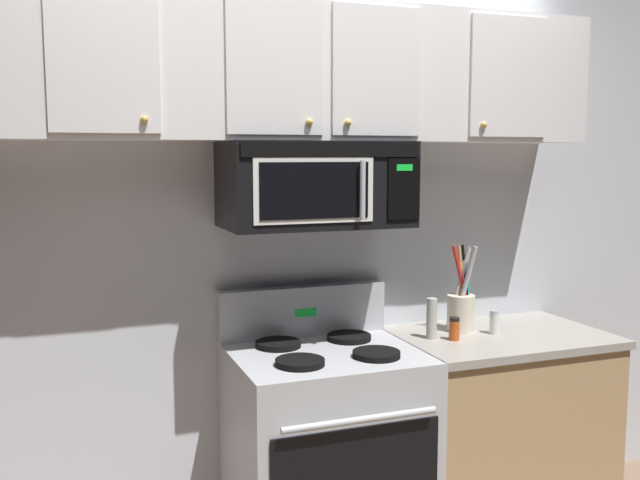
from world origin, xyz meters
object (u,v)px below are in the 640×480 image
object	(u,v)px
salt_shaker	(494,322)
pepper_mill	(432,318)
stove_range	(326,453)
spice_jar	(454,329)
over_range_microwave	(316,184)
utensil_crock_cream	(461,307)

from	to	relation	value
salt_shaker	pepper_mill	xyz separation A→B (m)	(-0.30, 0.03, 0.04)
stove_range	salt_shaker	xyz separation A→B (m)	(0.81, 0.01, 0.48)
spice_jar	over_range_microwave	bearing A→B (deg)	166.39
over_range_microwave	salt_shaker	world-z (taller)	over_range_microwave
over_range_microwave	stove_range	bearing A→B (deg)	-89.86
over_range_microwave	pepper_mill	distance (m)	0.78
stove_range	salt_shaker	bearing A→B (deg)	0.43
stove_range	utensil_crock_cream	distance (m)	0.89
stove_range	pepper_mill	bearing A→B (deg)	3.75
stove_range	salt_shaker	size ratio (longest dim) A/B	10.53
utensil_crock_cream	pepper_mill	xyz separation A→B (m)	(-0.19, -0.07, -0.02)
over_range_microwave	salt_shaker	distance (m)	1.03
pepper_mill	spice_jar	size ratio (longest dim) A/B	1.78
stove_range	spice_jar	world-z (taller)	stove_range
utensil_crock_cream	spice_jar	size ratio (longest dim) A/B	3.93
pepper_mill	over_range_microwave	bearing A→B (deg)	170.64
stove_range	utensil_crock_cream	bearing A→B (deg)	8.58
utensil_crock_cream	spice_jar	distance (m)	0.18
salt_shaker	spice_jar	distance (m)	0.23
over_range_microwave	spice_jar	xyz separation A→B (m)	(0.58, -0.14, -0.63)
pepper_mill	stove_range	bearing A→B (deg)	-176.25
over_range_microwave	utensil_crock_cream	distance (m)	0.90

